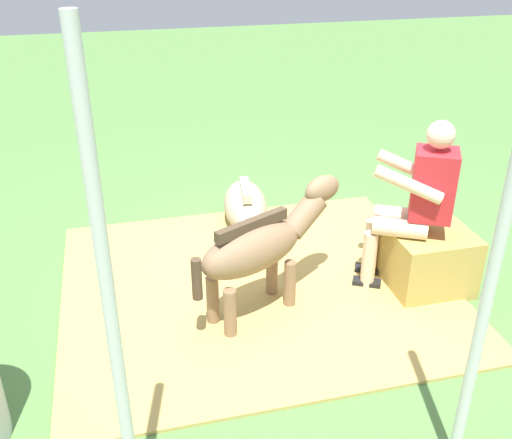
{
  "coord_description": "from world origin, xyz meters",
  "views": [
    {
      "loc": [
        1.19,
        3.92,
        2.62
      ],
      "look_at": [
        0.22,
        0.03,
        0.55
      ],
      "focal_mm": 41.44,
      "sensor_mm": 36.0,
      "label": 1
    }
  ],
  "objects": [
    {
      "name": "ground_plane",
      "position": [
        0.0,
        0.0,
        0.0
      ],
      "size": [
        24.0,
        24.0,
        0.0
      ],
      "primitive_type": "plane",
      "color": "#568442"
    },
    {
      "name": "hay_bale",
      "position": [
        -1.06,
        0.43,
        0.24
      ],
      "size": [
        0.61,
        0.55,
        0.48
      ],
      "primitive_type": "cube",
      "color": "tan",
      "rests_on": "ground"
    },
    {
      "name": "pony_standing",
      "position": [
        0.28,
        0.43,
        0.55
      ],
      "size": [
        1.24,
        0.77,
        0.92
      ],
      "color": "#8C6B4C",
      "rests_on": "ground"
    },
    {
      "name": "hay_patch",
      "position": [
        0.24,
        0.12,
        0.01
      ],
      "size": [
        2.98,
        2.63,
        0.02
      ],
      "primitive_type": "cube",
      "color": "tan",
      "rests_on": "ground"
    },
    {
      "name": "pony_lying",
      "position": [
        0.09,
        -0.87,
        0.19
      ],
      "size": [
        0.52,
        1.36,
        0.42
      ],
      "color": "tan",
      "rests_on": "ground"
    },
    {
      "name": "tent_pole_left",
      "position": [
        -0.38,
        2.01,
        1.18
      ],
      "size": [
        0.06,
        0.06,
        2.36
      ],
      "primitive_type": "cylinder",
      "color": "silver",
      "rests_on": "ground"
    },
    {
      "name": "tent_pole_right",
      "position": [
        1.29,
        1.91,
        1.18
      ],
      "size": [
        0.06,
        0.06,
        2.36
      ],
      "primitive_type": "cylinder",
      "color": "silver",
      "rests_on": "ground"
    },
    {
      "name": "person_seated",
      "position": [
        -0.91,
        0.37,
        0.75
      ],
      "size": [
        0.72,
        0.6,
        1.36
      ],
      "color": "beige",
      "rests_on": "ground"
    }
  ]
}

